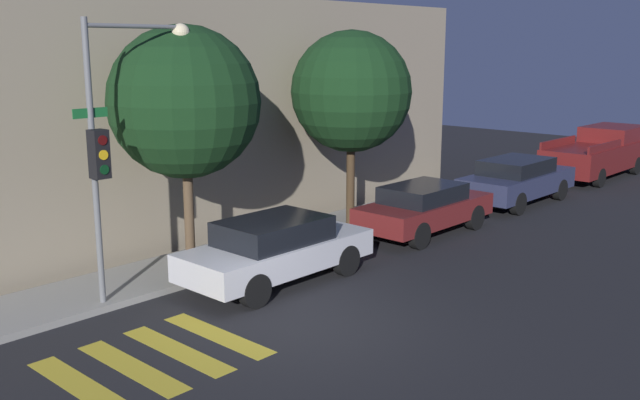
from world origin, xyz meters
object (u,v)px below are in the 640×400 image
object	(u,v)px
traffic_light_pole	(118,124)
sedan_near_corner	(276,248)
sedan_middle	(424,207)
tree_near_corner	(185,102)
tree_midblock	(351,92)
sedan_far_end	(517,180)
pickup_truck	(599,152)

from	to	relation	value
traffic_light_pole	sedan_near_corner	distance (m)	4.20
sedan_middle	tree_near_corner	bearing A→B (deg)	163.22
sedan_middle	tree_midblock	world-z (taller)	tree_midblock
sedan_near_corner	sedan_far_end	xyz separation A→B (m)	(10.67, -0.00, 0.02)
sedan_middle	pickup_truck	world-z (taller)	pickup_truck
traffic_light_pole	sedan_far_end	bearing A→B (deg)	-5.37
pickup_truck	tree_near_corner	distance (m)	18.37
tree_near_corner	tree_midblock	world-z (taller)	tree_near_corner
sedan_near_corner	tree_near_corner	distance (m)	3.69
sedan_middle	tree_midblock	xyz separation A→B (m)	(-0.83, 1.91, 3.03)
sedan_near_corner	tree_near_corner	size ratio (longest dim) A/B	0.80
tree_near_corner	tree_midblock	xyz separation A→B (m)	(5.50, 0.00, -0.03)
pickup_truck	sedan_far_end	bearing A→B (deg)	-180.00
sedan_near_corner	tree_midblock	distance (m)	5.88
traffic_light_pole	sedan_middle	distance (m)	8.92
sedan_middle	tree_midblock	distance (m)	3.68
sedan_near_corner	sedan_far_end	bearing A→B (deg)	-0.00
sedan_near_corner	pickup_truck	world-z (taller)	pickup_truck
sedan_middle	pickup_truck	distance (m)	11.72
traffic_light_pole	tree_midblock	bearing A→B (deg)	4.84
sedan_far_end	pickup_truck	distance (m)	6.56
sedan_far_end	tree_near_corner	world-z (taller)	tree_near_corner
tree_near_corner	tree_midblock	distance (m)	5.50
traffic_light_pole	sedan_middle	xyz separation A→B (m)	(8.36, -1.27, -2.82)
tree_midblock	sedan_far_end	bearing A→B (deg)	-17.67
sedan_near_corner	sedan_middle	size ratio (longest dim) A/B	1.03
tree_midblock	sedan_near_corner	bearing A→B (deg)	-157.80
traffic_light_pole	sedan_middle	bearing A→B (deg)	-8.64
sedan_near_corner	tree_near_corner	bearing A→B (deg)	113.37
sedan_middle	tree_midblock	bearing A→B (deg)	113.47
sedan_far_end	tree_near_corner	size ratio (longest dim) A/B	0.85
tree_near_corner	tree_midblock	size ratio (longest dim) A/B	1.01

